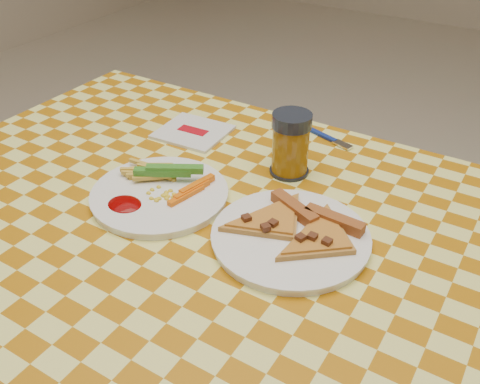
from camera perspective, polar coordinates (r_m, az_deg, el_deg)
name	(u,v)px	position (r m, az deg, el deg)	size (l,w,h in m)	color
table	(222,262)	(0.94, -1.95, -7.45)	(1.28, 0.88, 0.76)	silver
plate_left	(160,195)	(0.97, -8.55, -0.37)	(0.24, 0.24, 0.01)	white
plate_right	(290,238)	(0.86, 5.40, -4.93)	(0.25, 0.25, 0.01)	white
fries_veggies	(161,182)	(0.97, -8.44, 1.04)	(0.19, 0.17, 0.04)	gold
pizza_slices	(297,227)	(0.86, 6.13, -3.74)	(0.25, 0.23, 0.02)	#BD853A
drink_glass	(291,145)	(1.01, 5.42, 5.06)	(0.08, 0.08, 0.12)	black
napkin	(193,132)	(1.18, -5.03, 6.41)	(0.15, 0.14, 0.01)	silver
fork	(326,137)	(1.16, 9.20, 5.82)	(0.13, 0.05, 0.01)	navy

